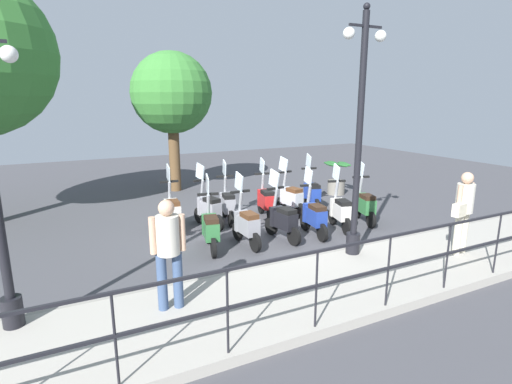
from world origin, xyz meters
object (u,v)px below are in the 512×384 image
Objects in this scene: scooter_far_3 at (227,203)px; scooter_far_4 at (209,208)px; pedestrian_distant at (168,246)px; scooter_far_1 at (291,197)px; scooter_near_0 at (364,204)px; scooter_near_2 at (314,215)px; lamp_post_near at (358,150)px; tree_distant at (172,94)px; pedestrian_with_bag at (464,207)px; scooter_far_2 at (266,200)px; scooter_far_5 at (172,211)px; scooter_near_3 at (283,219)px; scooter_far_0 at (312,193)px; scooter_near_4 at (246,224)px; scooter_near_5 at (211,228)px; potted_palm at (336,181)px; scooter_near_1 at (340,210)px.

scooter_far_3 is 0.61m from scooter_far_4.
pedestrian_distant reaches higher than scooter_far_1.
scooter_near_0 and scooter_near_2 have the same top height.
lamp_post_near is 7.69m from tree_distant.
pedestrian_with_bag is 5.30m from scooter_far_3.
pedestrian_with_bag is at bearing 92.08° from pedestrian_distant.
scooter_far_1 is 0.73m from scooter_far_2.
scooter_near_3 is at bearing -126.71° from scooter_far_5.
scooter_near_0 is 3.88m from scooter_far_4.
pedestrian_distant is 6.41m from scooter_far_0.
scooter_near_4 is at bearing -142.02° from scooter_far_5.
scooter_near_5 is at bearing 106.26° from scooter_near_0.
scooter_far_1 is at bearing -49.33° from scooter_near_5.
pedestrian_distant is 1.03× the size of scooter_far_0.
lamp_post_near reaches higher than pedestrian_with_bag.
tree_distant is 2.96× the size of scooter_far_0.
pedestrian_with_bag reaches higher than scooter_far_3.
lamp_post_near is 4.04m from scooter_far_0.
lamp_post_near is 3.30m from scooter_near_5.
pedestrian_with_bag is at bearing -152.03° from scooter_far_4.
lamp_post_near is 3.87m from pedestrian_distant.
scooter_far_1 is 1.77m from scooter_far_3.
scooter_far_1 is (1.46, 1.27, 0.00)m from scooter_near_0.
scooter_near_2 reaches higher than potted_palm.
scooter_far_3 is at bearing 76.97° from scooter_far_1.
scooter_near_2 and scooter_far_5 have the same top height.
scooter_near_2 is (-5.97, -1.54, -2.73)m from tree_distant.
pedestrian_with_bag is at bearing -144.50° from scooter_far_2.
pedestrian_distant is at bearing 128.73° from scooter_near_1.
scooter_far_5 is (0.16, 0.84, 0.00)m from scooter_far_4.
scooter_near_5 is at bearing -162.95° from scooter_far_5.
lamp_post_near is at bearing -178.50° from scooter_near_2.
tree_distant reaches higher than scooter_far_3.
scooter_far_5 is (1.60, 4.45, 0.00)m from scooter_near_0.
scooter_near_2 is (-3.08, 3.03, 0.04)m from potted_palm.
pedestrian_with_bag is 5.73m from potted_palm.
scooter_far_0 is (1.66, 0.45, 0.00)m from scooter_near_0.
pedestrian_distant is 4.18m from scooter_far_4.
scooter_near_4 is (-0.12, 3.33, 0.00)m from scooter_near_0.
pedestrian_with_bag is at bearing -129.47° from scooter_near_4.
pedestrian_with_bag is at bearing -133.63° from scooter_far_3.
scooter_far_4 is at bearing 108.08° from scooter_far_0.
potted_palm is at bearing -42.30° from scooter_far_0.
scooter_near_0 and scooter_near_5 have the same top height.
potted_palm is at bearing -72.94° from scooter_far_5.
scooter_far_1 is 3.19m from scooter_far_5.
scooter_near_1 is 1.85m from scooter_far_0.
scooter_far_1 is at bearing 137.82° from pedestrian_distant.
scooter_far_5 is at bearing 98.44° from scooter_far_2.
pedestrian_with_bag is 1.00× the size of pedestrian_distant.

